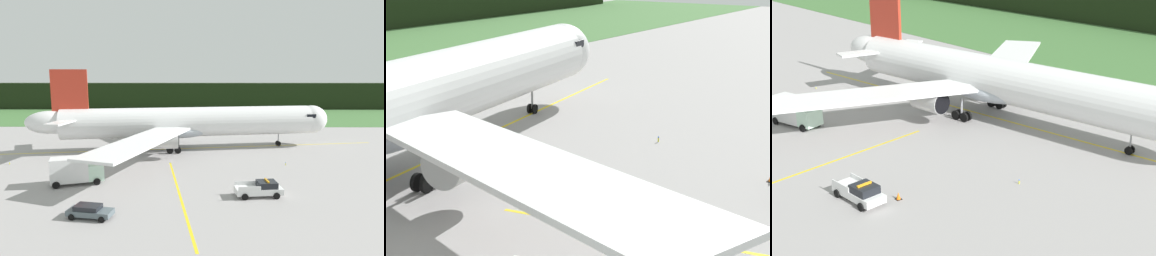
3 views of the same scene
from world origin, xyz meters
TOP-DOWN VIEW (x-y plane):
  - ground at (0.00, 0.00)m, footprint 320.00×320.00m
  - grass_verge at (0.00, 56.98)m, footprint 320.00×47.06m
  - distant_tree_line at (0.00, 79.64)m, footprint 288.00×6.91m
  - taxiway_centerline_main at (3.73, 8.33)m, footprint 72.94×11.49m
  - taxiway_centerline_spur at (2.89, -15.61)m, footprint 4.46×27.19m
  - airliner at (2.97, 8.22)m, footprint 56.24×51.29m
  - ops_pickup_truck at (12.31, -16.53)m, footprint 5.53×2.75m
  - catering_truck at (-10.48, -12.40)m, footprint 6.91×4.26m
  - staff_car at (-5.58, -22.51)m, footprint 4.67×2.56m
  - apron_cone at (14.19, -13.77)m, footprint 0.53×0.53m
  - taxiway_edge_light_east at (18.74, -3.27)m, footprint 0.12×0.12m
  - taxiway_edge_light_west at (-24.10, -3.27)m, footprint 0.12×0.12m

SIDE VIEW (x-z plane):
  - ground at x=0.00m, z-range 0.00..0.00m
  - taxiway_centerline_main at x=3.73m, z-range 0.00..0.01m
  - taxiway_centerline_spur at x=2.89m, z-range 0.00..0.01m
  - grass_verge at x=0.00m, z-range 0.00..0.04m
  - taxiway_edge_light_east at x=18.74m, z-range 0.02..0.46m
  - taxiway_edge_light_west at x=-24.10m, z-range 0.02..0.49m
  - apron_cone at x=14.19m, z-range -0.01..0.65m
  - staff_car at x=-5.58m, z-range 0.05..1.35m
  - ops_pickup_truck at x=12.31m, z-range -0.07..1.87m
  - catering_truck at x=-10.48m, z-range 0.01..3.66m
  - airliner at x=2.97m, z-range -2.44..12.24m
  - distant_tree_line at x=0.00m, z-range 0.00..10.05m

